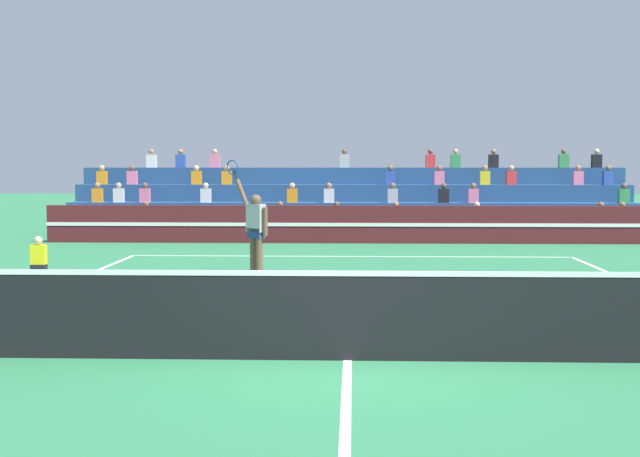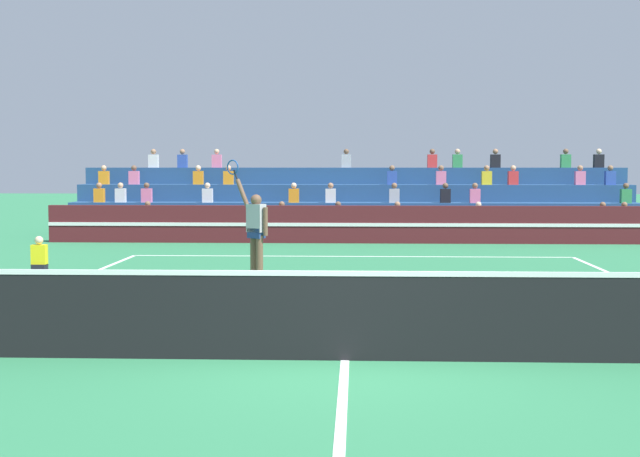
# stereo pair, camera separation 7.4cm
# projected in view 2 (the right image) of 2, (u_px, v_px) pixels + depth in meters

# --- Properties ---
(ground_plane) EXTENTS (120.00, 120.00, 0.00)m
(ground_plane) POSITION_uv_depth(u_px,v_px,m) (345.00, 361.00, 10.46)
(ground_plane) COLOR #2D7A4C
(court_lines) EXTENTS (11.10, 23.90, 0.01)m
(court_lines) POSITION_uv_depth(u_px,v_px,m) (345.00, 360.00, 10.46)
(court_lines) COLOR white
(court_lines) RESTS_ON ground
(tennis_net) EXTENTS (12.00, 0.10, 1.10)m
(tennis_net) POSITION_uv_depth(u_px,v_px,m) (345.00, 315.00, 10.42)
(tennis_net) COLOR black
(tennis_net) RESTS_ON ground
(sponsor_banner_wall) EXTENTS (18.00, 0.26, 1.10)m
(sponsor_banner_wall) POSITION_uv_depth(u_px,v_px,m) (352.00, 224.00, 26.08)
(sponsor_banner_wall) COLOR #51191E
(sponsor_banner_wall) RESTS_ON ground
(bleacher_stand) EXTENTS (18.05, 3.80, 2.83)m
(bleacher_stand) POSITION_uv_depth(u_px,v_px,m) (353.00, 209.00, 29.22)
(bleacher_stand) COLOR navy
(bleacher_stand) RESTS_ON ground
(ball_kid_courtside) EXTENTS (0.30, 0.36, 0.84)m
(ball_kid_courtside) POSITION_uv_depth(u_px,v_px,m) (39.00, 261.00, 18.17)
(ball_kid_courtside) COLOR black
(ball_kid_courtside) RESTS_ON ground
(tennis_player) EXTENTS (0.93, 0.71, 2.45)m
(tennis_player) POSITION_uv_depth(u_px,v_px,m) (255.00, 231.00, 17.71)
(tennis_player) COLOR brown
(tennis_player) RESTS_ON ground
(tennis_ball) EXTENTS (0.07, 0.07, 0.07)m
(tennis_ball) POSITION_uv_depth(u_px,v_px,m) (184.00, 284.00, 16.86)
(tennis_ball) COLOR #C6DB33
(tennis_ball) RESTS_ON ground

